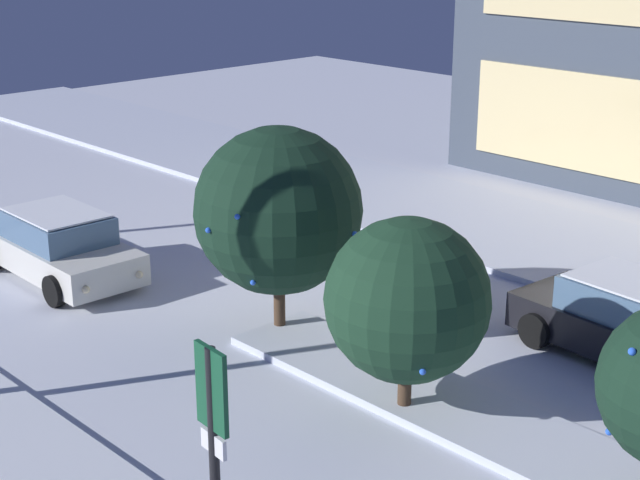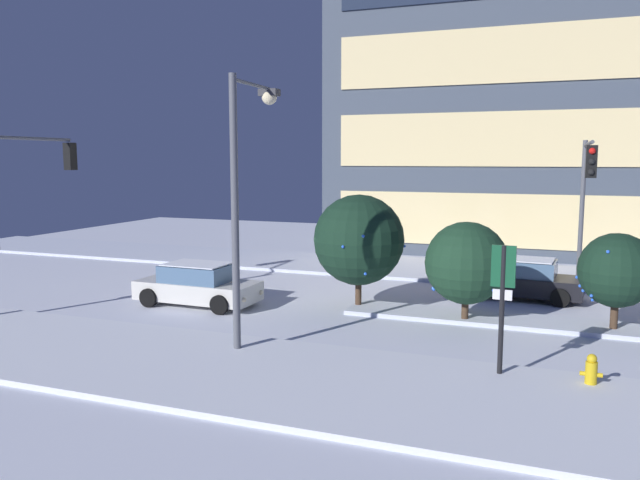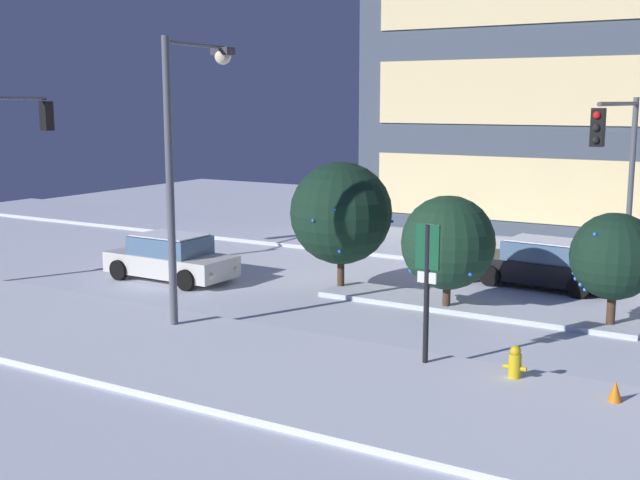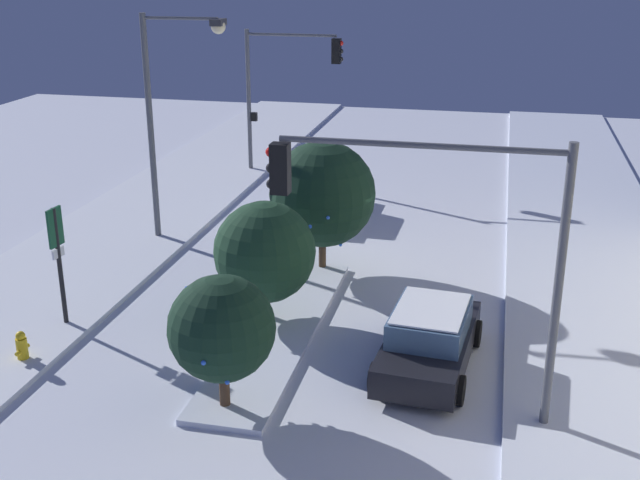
{
  "view_description": "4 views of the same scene",
  "coord_description": "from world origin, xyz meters",
  "px_view_note": "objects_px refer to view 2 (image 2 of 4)",
  "views": [
    {
      "loc": [
        13.36,
        -11.48,
        7.55
      ],
      "look_at": [
        2.05,
        -0.64,
        2.26
      ],
      "focal_mm": 54.59,
      "sensor_mm": 36.0,
      "label": 1
    },
    {
      "loc": [
        6.83,
        -20.56,
        5.15
      ],
      "look_at": [
        -0.38,
        -1.49,
        2.49
      ],
      "focal_mm": 35.06,
      "sensor_mm": 36.0,
      "label": 2
    },
    {
      "loc": [
        12.41,
        -21.52,
        5.74
      ],
      "look_at": [
        0.59,
        -1.56,
        1.75
      ],
      "focal_mm": 45.47,
      "sensor_mm": 36.0,
      "label": 3
    },
    {
      "loc": [
        22.29,
        4.59,
        9.03
      ],
      "look_at": [
        3.4,
        0.28,
        2.02
      ],
      "focal_mm": 44.82,
      "sensor_mm": 36.0,
      "label": 4
    }
  ],
  "objects_px": {
    "parking_info_sign": "(502,294)",
    "decorated_tree_median": "(617,270)",
    "traffic_light_corner_near_left": "(24,189)",
    "decorated_tree_right_of_median": "(466,263)",
    "fire_hydrant": "(591,372)",
    "street_lamp_arched": "(246,173)",
    "car_far": "(523,279)",
    "decorated_tree_left_of_median": "(359,240)",
    "traffic_light_corner_far_right": "(586,186)",
    "car_near": "(198,285)"
  },
  "relations": [
    {
      "from": "decorated_tree_right_of_median",
      "to": "decorated_tree_median",
      "type": "bearing_deg",
      "value": 5.04
    },
    {
      "from": "decorated_tree_median",
      "to": "decorated_tree_left_of_median",
      "type": "relative_size",
      "value": 0.76
    },
    {
      "from": "car_far",
      "to": "decorated_tree_left_of_median",
      "type": "height_order",
      "value": "decorated_tree_left_of_median"
    },
    {
      "from": "car_far",
      "to": "street_lamp_arched",
      "type": "xyz_separation_m",
      "value": [
        -6.79,
        -8.9,
        4.07
      ]
    },
    {
      "from": "car_far",
      "to": "decorated_tree_median",
      "type": "relative_size",
      "value": 1.48
    },
    {
      "from": "decorated_tree_right_of_median",
      "to": "fire_hydrant",
      "type": "bearing_deg",
      "value": -54.68
    },
    {
      "from": "traffic_light_corner_near_left",
      "to": "street_lamp_arched",
      "type": "relative_size",
      "value": 0.83
    },
    {
      "from": "car_far",
      "to": "traffic_light_corner_near_left",
      "type": "distance_m",
      "value": 17.93
    },
    {
      "from": "traffic_light_corner_near_left",
      "to": "street_lamp_arched",
      "type": "bearing_deg",
      "value": -97.5
    },
    {
      "from": "traffic_light_corner_far_right",
      "to": "parking_info_sign",
      "type": "relative_size",
      "value": 1.84
    },
    {
      "from": "car_far",
      "to": "decorated_tree_right_of_median",
      "type": "height_order",
      "value": "decorated_tree_right_of_median"
    },
    {
      "from": "traffic_light_corner_far_right",
      "to": "fire_hydrant",
      "type": "height_order",
      "value": "traffic_light_corner_far_right"
    },
    {
      "from": "car_far",
      "to": "traffic_light_corner_near_left",
      "type": "relative_size",
      "value": 0.74
    },
    {
      "from": "car_near",
      "to": "decorated_tree_right_of_median",
      "type": "bearing_deg",
      "value": 6.48
    },
    {
      "from": "street_lamp_arched",
      "to": "decorated_tree_left_of_median",
      "type": "height_order",
      "value": "street_lamp_arched"
    },
    {
      "from": "fire_hydrant",
      "to": "decorated_tree_right_of_median",
      "type": "bearing_deg",
      "value": 125.32
    },
    {
      "from": "traffic_light_corner_near_left",
      "to": "fire_hydrant",
      "type": "xyz_separation_m",
      "value": [
        17.76,
        -1.49,
        -3.73
      ]
    },
    {
      "from": "traffic_light_corner_far_right",
      "to": "decorated_tree_left_of_median",
      "type": "relative_size",
      "value": 1.48
    },
    {
      "from": "parking_info_sign",
      "to": "decorated_tree_right_of_median",
      "type": "relative_size",
      "value": 0.99
    },
    {
      "from": "traffic_light_corner_near_left",
      "to": "fire_hydrant",
      "type": "height_order",
      "value": "traffic_light_corner_near_left"
    },
    {
      "from": "decorated_tree_left_of_median",
      "to": "decorated_tree_right_of_median",
      "type": "xyz_separation_m",
      "value": [
        3.72,
        -0.65,
        -0.48
      ]
    },
    {
      "from": "traffic_light_corner_far_right",
      "to": "street_lamp_arched",
      "type": "distance_m",
      "value": 12.61
    },
    {
      "from": "parking_info_sign",
      "to": "decorated_tree_median",
      "type": "bearing_deg",
      "value": -23.58
    },
    {
      "from": "traffic_light_corner_near_left",
      "to": "traffic_light_corner_far_right",
      "type": "bearing_deg",
      "value": -66.25
    },
    {
      "from": "car_near",
      "to": "traffic_light_corner_far_right",
      "type": "relative_size",
      "value": 0.76
    },
    {
      "from": "decorated_tree_left_of_median",
      "to": "decorated_tree_right_of_median",
      "type": "height_order",
      "value": "decorated_tree_left_of_median"
    },
    {
      "from": "fire_hydrant",
      "to": "parking_info_sign",
      "type": "bearing_deg",
      "value": -179.42
    },
    {
      "from": "car_far",
      "to": "decorated_tree_median",
      "type": "height_order",
      "value": "decorated_tree_median"
    },
    {
      "from": "street_lamp_arched",
      "to": "decorated_tree_right_of_median",
      "type": "xyz_separation_m",
      "value": [
        5.28,
        4.56,
        -2.86
      ]
    },
    {
      "from": "traffic_light_corner_near_left",
      "to": "decorated_tree_right_of_median",
      "type": "relative_size",
      "value": 1.88
    },
    {
      "from": "parking_info_sign",
      "to": "decorated_tree_median",
      "type": "relative_size",
      "value": 1.06
    },
    {
      "from": "car_far",
      "to": "traffic_light_corner_far_right",
      "type": "bearing_deg",
      "value": -171.43
    },
    {
      "from": "decorated_tree_median",
      "to": "decorated_tree_left_of_median",
      "type": "xyz_separation_m",
      "value": [
        -8.02,
        0.27,
        0.5
      ]
    },
    {
      "from": "fire_hydrant",
      "to": "decorated_tree_left_of_median",
      "type": "bearing_deg",
      "value": 142.43
    },
    {
      "from": "parking_info_sign",
      "to": "decorated_tree_right_of_median",
      "type": "bearing_deg",
      "value": 21.47
    },
    {
      "from": "car_near",
      "to": "car_far",
      "type": "xyz_separation_m",
      "value": [
        10.7,
        5.2,
        -0.0
      ]
    },
    {
      "from": "fire_hydrant",
      "to": "decorated_tree_left_of_median",
      "type": "xyz_separation_m",
      "value": [
        -7.16,
        5.51,
        2.0
      ]
    },
    {
      "from": "parking_info_sign",
      "to": "decorated_tree_left_of_median",
      "type": "xyz_separation_m",
      "value": [
        -5.19,
        5.53,
        0.35
      ]
    },
    {
      "from": "street_lamp_arched",
      "to": "fire_hydrant",
      "type": "xyz_separation_m",
      "value": [
        8.72,
        -0.3,
        -4.38
      ]
    },
    {
      "from": "car_far",
      "to": "traffic_light_corner_far_right",
      "type": "distance_m",
      "value": 4.0
    },
    {
      "from": "car_near",
      "to": "traffic_light_corner_near_left",
      "type": "bearing_deg",
      "value": -152.83
    },
    {
      "from": "car_far",
      "to": "parking_info_sign",
      "type": "bearing_deg",
      "value": 94.57
    },
    {
      "from": "decorated_tree_right_of_median",
      "to": "traffic_light_corner_far_right",
      "type": "bearing_deg",
      "value": 51.93
    },
    {
      "from": "decorated_tree_median",
      "to": "car_near",
      "type": "bearing_deg",
      "value": -174.73
    },
    {
      "from": "parking_info_sign",
      "to": "decorated_tree_right_of_median",
      "type": "xyz_separation_m",
      "value": [
        -1.47,
        4.88,
        -0.13
      ]
    },
    {
      "from": "traffic_light_corner_near_left",
      "to": "decorated_tree_right_of_median",
      "type": "height_order",
      "value": "traffic_light_corner_near_left"
    },
    {
      "from": "street_lamp_arched",
      "to": "parking_info_sign",
      "type": "distance_m",
      "value": 7.29
    },
    {
      "from": "car_far",
      "to": "decorated_tree_right_of_median",
      "type": "xyz_separation_m",
      "value": [
        -1.51,
        -4.33,
        1.21
      ]
    },
    {
      "from": "car_near",
      "to": "fire_hydrant",
      "type": "xyz_separation_m",
      "value": [
        12.64,
        -3.99,
        -0.31
      ]
    },
    {
      "from": "traffic_light_corner_far_right",
      "to": "decorated_tree_right_of_median",
      "type": "height_order",
      "value": "traffic_light_corner_far_right"
    }
  ]
}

